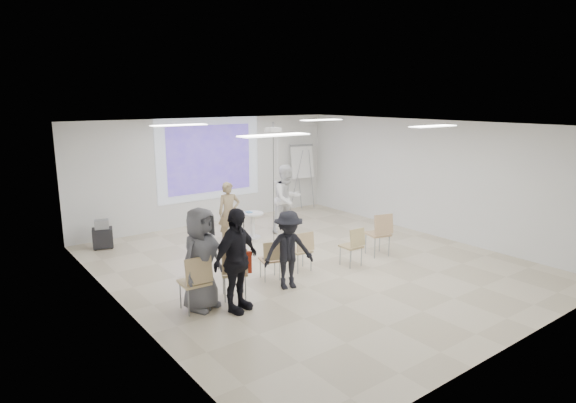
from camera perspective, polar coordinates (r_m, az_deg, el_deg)
floor at (r=10.60m, az=2.62°, el=-7.62°), size 8.00×9.00×0.10m
ceiling at (r=9.98m, az=2.80°, el=9.36°), size 8.00×9.00×0.10m
wall_back at (r=13.93m, az=-9.33°, el=3.62°), size 8.00×0.10×3.00m
wall_left at (r=8.27m, az=-19.49°, el=-2.82°), size 0.10×9.00×3.00m
wall_right at (r=13.10m, az=16.51°, el=2.73°), size 0.10×9.00×3.00m
projection_halo at (r=13.83m, az=-9.25°, el=5.02°), size 3.20×0.01×2.30m
projection_image at (r=13.81m, az=-9.23°, el=5.01°), size 2.60×0.01×1.90m
pedestal_table at (r=12.36m, az=-4.22°, el=-2.63°), size 0.62×0.62×0.69m
player_left at (r=11.96m, az=-7.02°, el=-0.84°), size 0.72×0.58×1.73m
player_right at (r=12.77m, az=-0.12°, el=0.74°), size 1.00×0.81×2.01m
controller_left at (r=12.20m, az=-6.91°, el=0.74°), size 0.08×0.14×0.04m
controller_right at (r=12.80m, az=-1.44°, el=2.36°), size 0.04×0.12×0.04m
chair_far_left at (r=8.26m, az=-10.84°, el=-8.97°), size 0.50×0.53×1.00m
chair_left_mid at (r=8.66m, az=-6.38°, el=-7.96°), size 0.61×0.63×0.96m
chair_left_inner at (r=9.51m, az=-2.03°, el=-6.59°), size 0.48×0.50×0.81m
chair_center at (r=9.98m, az=1.71°, el=-5.52°), size 0.45×0.47×0.86m
chair_right_inner at (r=10.36m, az=7.77°, el=-4.97°), size 0.41×0.44×0.85m
chair_right_far at (r=11.08m, az=10.85°, el=-3.45°), size 0.58×0.60×1.01m
red_jacket at (r=8.51m, az=-5.70°, el=-7.24°), size 0.40×0.25×0.38m
laptop at (r=9.60m, az=-2.23°, el=-6.69°), size 0.35×0.29×0.02m
audience_left at (r=8.07m, az=-6.19°, el=-6.08°), size 1.36×1.07×2.04m
audience_mid at (r=9.03m, az=0.05°, el=-5.16°), size 1.23×0.89×1.70m
audience_outer at (r=8.25m, az=-10.27°, el=-6.00°), size 1.14×0.95×1.99m
flipchart_easel at (r=15.33m, az=1.69°, el=4.72°), size 0.90×0.69×2.10m
av_cart at (r=12.37m, az=-21.12°, el=-3.75°), size 0.54×0.48×0.69m
ceiling_projector at (r=11.25m, az=-1.73°, el=7.85°), size 0.30×0.25×3.00m
fluor_panel_nw at (r=10.63m, az=-12.76°, el=8.82°), size 1.20×0.30×0.02m
fluor_panel_ne at (r=12.80m, az=3.98°, el=9.62°), size 1.20×0.30×0.02m
fluor_panel_sw at (r=7.58m, az=-1.65°, el=7.86°), size 1.20×0.30×0.02m
fluor_panel_se at (r=10.41m, az=16.82°, el=8.54°), size 1.20×0.30×0.02m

